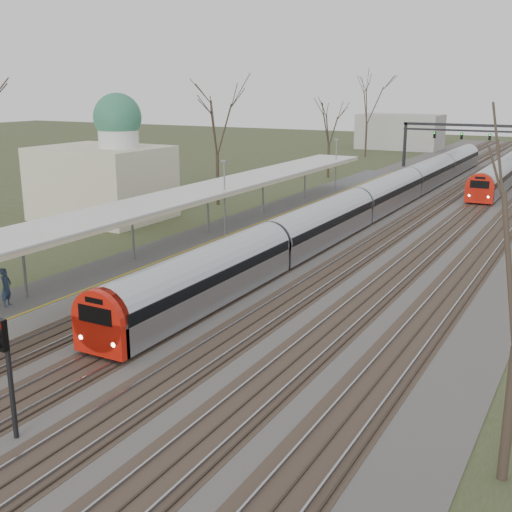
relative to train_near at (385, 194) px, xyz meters
The scene contains 9 objects.
track_bed 3.69m from the train_near, 35.88° to the left, with size 24.00×160.00×0.22m.
platform 16.86m from the train_near, 112.91° to the right, with size 3.50×69.00×1.00m, color #9E9B93.
canopy 21.20m from the train_near, 108.12° to the right, with size 4.10×50.00×3.11m.
dome_building 24.48m from the train_near, 142.02° to the right, with size 10.00×8.00×10.30m.
signal_gantry 32.29m from the train_near, 85.01° to the left, with size 21.00×0.59×6.08m.
tree_west_far 16.67m from the train_near, 160.97° to the right, with size 5.50×5.50×11.33m.
train_near is the anchor object (origin of this frame).
passenger 36.85m from the train_near, 99.94° to the right, with size 0.67×0.44×1.82m, color #293951.
signal_post 43.21m from the train_near, 87.68° to the right, with size 0.35×0.45×4.10m.
Camera 1 is at (14.51, -2.29, 10.80)m, focal length 45.00 mm.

